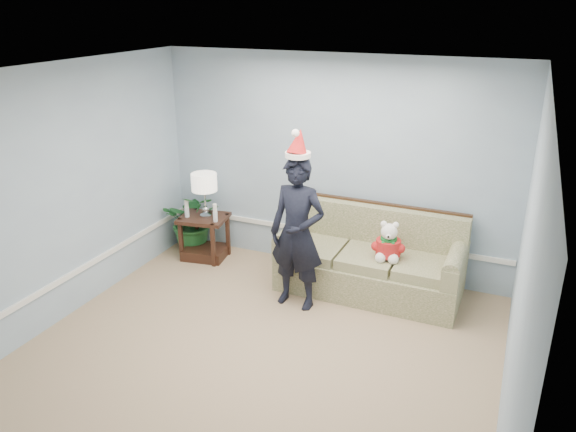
% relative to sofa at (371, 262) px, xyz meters
% --- Properties ---
extents(room_shell, '(4.54, 5.04, 2.74)m').
position_rel_sofa_xyz_m(room_shell, '(-0.66, -2.06, 1.00)').
color(room_shell, tan).
rests_on(room_shell, ground).
extents(wainscot_trim, '(4.49, 4.99, 0.06)m').
position_rel_sofa_xyz_m(wainscot_trim, '(-1.84, -0.88, 0.10)').
color(wainscot_trim, white).
rests_on(wainscot_trim, room_shell).
extents(sofa, '(2.12, 0.93, 0.99)m').
position_rel_sofa_xyz_m(sofa, '(0.00, 0.00, 0.00)').
color(sofa, '#4E5E2C').
rests_on(sofa, room_shell).
extents(side_table, '(0.68, 0.60, 0.59)m').
position_rel_sofa_xyz_m(side_table, '(-2.29, 0.00, -0.12)').
color(side_table, '#331B12').
rests_on(side_table, room_shell).
extents(table_lamp, '(0.33, 0.33, 0.59)m').
position_rel_sofa_xyz_m(table_lamp, '(-2.25, 0.01, 0.69)').
color(table_lamp, silver).
rests_on(table_lamp, side_table).
extents(candle_pair, '(0.49, 0.06, 0.24)m').
position_rel_sofa_xyz_m(candle_pair, '(-2.26, -0.09, 0.35)').
color(candle_pair, silver).
rests_on(candle_pair, side_table).
extents(houseplant, '(0.95, 0.88, 0.85)m').
position_rel_sofa_xyz_m(houseplant, '(-2.55, 0.17, 0.07)').
color(houseplant, '#21602B').
rests_on(houseplant, room_shell).
extents(man, '(0.66, 0.45, 1.74)m').
position_rel_sofa_xyz_m(man, '(-0.67, -0.66, 0.52)').
color(man, black).
rests_on(man, room_shell).
extents(santa_hat, '(0.31, 0.34, 0.32)m').
position_rel_sofa_xyz_m(santa_hat, '(-0.67, -0.65, 1.52)').
color(santa_hat, white).
rests_on(santa_hat, man).
extents(teddy_bear, '(0.32, 0.34, 0.46)m').
position_rel_sofa_xyz_m(teddy_bear, '(0.23, -0.17, 0.33)').
color(teddy_bear, white).
rests_on(teddy_bear, sofa).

